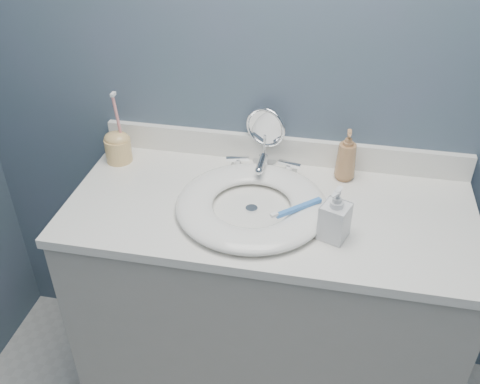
% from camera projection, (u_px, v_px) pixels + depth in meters
% --- Properties ---
extents(back_wall, '(2.20, 0.02, 2.40)m').
position_uv_depth(back_wall, '(287.00, 70.00, 1.64)').
color(back_wall, '#425964').
rests_on(back_wall, ground).
extents(vanity_cabinet, '(1.20, 0.55, 0.85)m').
position_uv_depth(vanity_cabinet, '(266.00, 311.00, 1.86)').
color(vanity_cabinet, '#ADA79E').
rests_on(vanity_cabinet, ground).
extents(countertop, '(1.22, 0.57, 0.03)m').
position_uv_depth(countertop, '(270.00, 210.00, 1.61)').
color(countertop, white).
rests_on(countertop, vanity_cabinet).
extents(backsplash, '(1.22, 0.02, 0.09)m').
position_uv_depth(backsplash, '(282.00, 150.00, 1.79)').
color(backsplash, white).
rests_on(backsplash, countertop).
extents(basin, '(0.45, 0.45, 0.04)m').
position_uv_depth(basin, '(252.00, 205.00, 1.57)').
color(basin, white).
rests_on(basin, countertop).
extents(drain, '(0.04, 0.04, 0.01)m').
position_uv_depth(drain, '(252.00, 209.00, 1.58)').
color(drain, silver).
rests_on(drain, countertop).
extents(faucet, '(0.25, 0.13, 0.07)m').
position_uv_depth(faucet, '(263.00, 167.00, 1.73)').
color(faucet, silver).
rests_on(faucet, countertop).
extents(makeup_mirror, '(0.14, 0.08, 0.20)m').
position_uv_depth(makeup_mirror, '(265.00, 134.00, 1.74)').
color(makeup_mirror, silver).
rests_on(makeup_mirror, countertop).
extents(soap_bottle_amber, '(0.07, 0.07, 0.17)m').
position_uv_depth(soap_bottle_amber, '(347.00, 155.00, 1.68)').
color(soap_bottle_amber, '#AD7A4E').
rests_on(soap_bottle_amber, countertop).
extents(soap_bottle_clear, '(0.09, 0.09, 0.16)m').
position_uv_depth(soap_bottle_clear, '(335.00, 214.00, 1.44)').
color(soap_bottle_clear, silver).
rests_on(soap_bottle_clear, countertop).
extents(toothbrush_holder, '(0.09, 0.09, 0.25)m').
position_uv_depth(toothbrush_holder, '(118.00, 146.00, 1.78)').
color(toothbrush_holder, '#E1B770').
rests_on(toothbrush_holder, countertop).
extents(toothbrush_lying, '(0.14, 0.13, 0.02)m').
position_uv_depth(toothbrush_lying, '(297.00, 208.00, 1.52)').
color(toothbrush_lying, '#3B7CD2').
rests_on(toothbrush_lying, basin).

